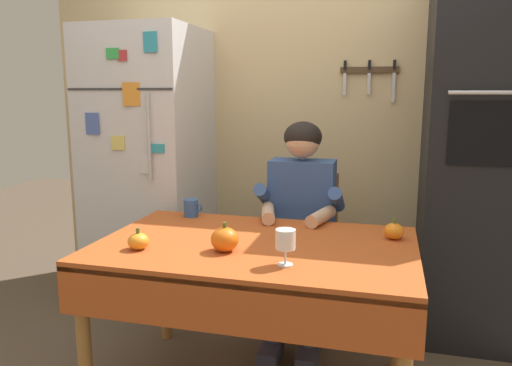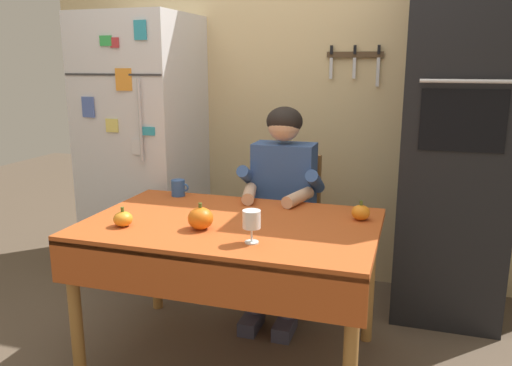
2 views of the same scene
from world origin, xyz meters
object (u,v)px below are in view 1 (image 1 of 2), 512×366
Objects in this scene: dining_table at (254,262)px; chair_behind_person at (305,244)px; coffee_mug at (191,208)px; seated_person at (300,214)px; pumpkin_large at (138,241)px; refrigerator at (150,170)px; wine_glass at (286,240)px; pumpkin_small at (394,231)px; wall_oven at (480,157)px; pumpkin_medium at (225,239)px.

dining_table is 0.81m from chair_behind_person.
dining_table is 0.62m from coffee_mug.
seated_person is 11.79× the size of coffee_mug.
seated_person reaches higher than chair_behind_person.
chair_behind_person is at bearing 60.76° from pumpkin_large.
refrigerator is 1.94× the size of chair_behind_person.
chair_behind_person reaches higher than pumpkin_large.
refrigerator is 1.12m from chair_behind_person.
pumpkin_large is (-0.46, -0.20, 0.12)m from dining_table.
wine_glass is at bearing -44.53° from refrigerator.
chair_behind_person is 0.74m from coffee_mug.
pumpkin_small is (1.54, -0.65, -0.12)m from refrigerator.
wall_oven is 1.45m from dining_table.
pumpkin_medium is (-0.19, -0.73, 0.05)m from seated_person.
coffee_mug is 0.73× the size of wine_glass.
pumpkin_small is at bearing 21.63° from dining_table.
coffee_mug is at bearing 139.55° from dining_table.
wine_glass is 1.48× the size of pumpkin_small.
refrigerator is 0.86× the size of wall_oven.
wine_glass is 0.63m from pumpkin_small.
pumpkin_large reaches higher than dining_table.
seated_person reaches higher than pumpkin_small.
wine_glass is (0.09, -1.03, 0.33)m from chair_behind_person.
refrigerator is 0.70m from coffee_mug.
seated_person is (0.10, 0.60, 0.08)m from dining_table.
refrigerator reaches higher than wine_glass.
chair_behind_person is 9.95× the size of pumpkin_large.
seated_person is at bearing -14.94° from refrigerator.
pumpkin_small is at bearing -48.19° from chair_behind_person.
pumpkin_large is at bearing -143.34° from wall_oven.
chair_behind_person is at bearing 131.81° from pumpkin_small.
pumpkin_medium is (-1.14, -1.05, -0.26)m from wall_oven.
coffee_mug and pumpkin_large have the same top height.
coffee_mug is at bearing -159.15° from seated_person.
dining_table is at bearing -42.91° from refrigerator.
wall_oven is at bearing 7.77° from chair_behind_person.
wine_glass is at bearing -44.12° from coffee_mug.
wine_glass is at bearing -126.66° from wall_oven.
dining_table is 14.44× the size of pumpkin_small.
coffee_mug is (-0.46, 0.39, 0.13)m from dining_table.
seated_person reaches higher than pumpkin_medium.
coffee_mug is (-1.51, -0.53, -0.26)m from wall_oven.
wall_oven reaches higher than pumpkin_small.
refrigerator is 12.52× the size of wine_glass.
wine_glass is (0.09, -0.84, 0.10)m from seated_person.
seated_person is 8.66× the size of wine_glass.
pumpkin_small is at bearing -123.53° from wall_oven.
refrigerator is 1.33m from pumpkin_medium.
pumpkin_small is (0.50, -0.37, 0.04)m from seated_person.
wall_oven is 1.58m from pumpkin_medium.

